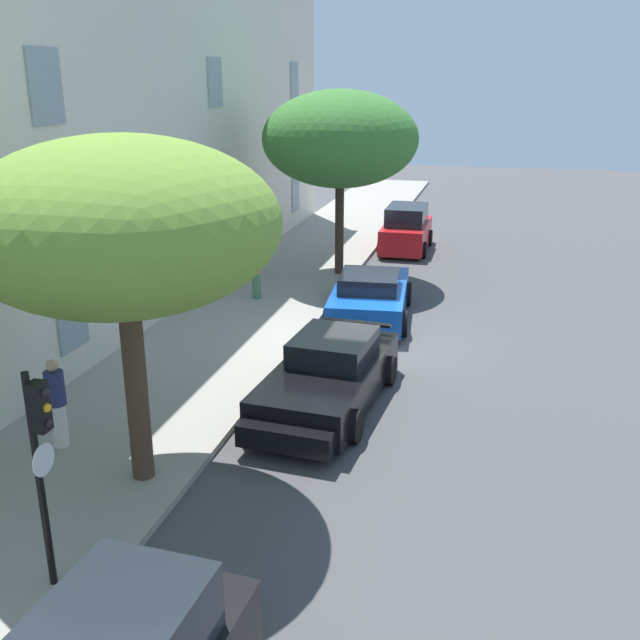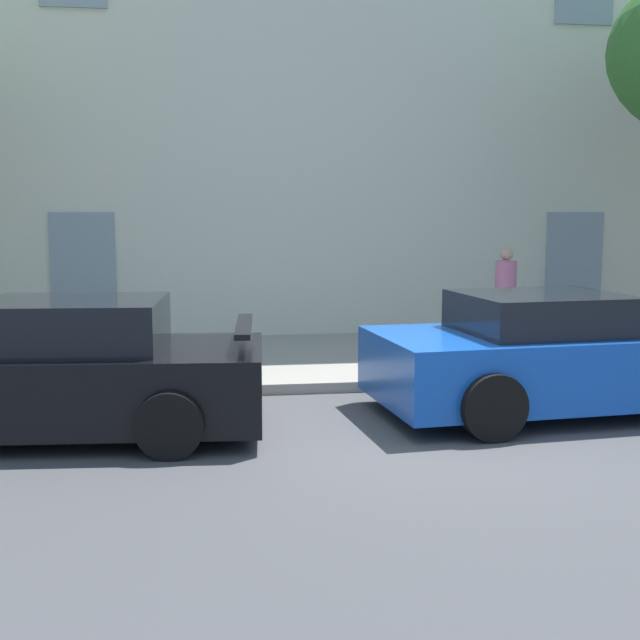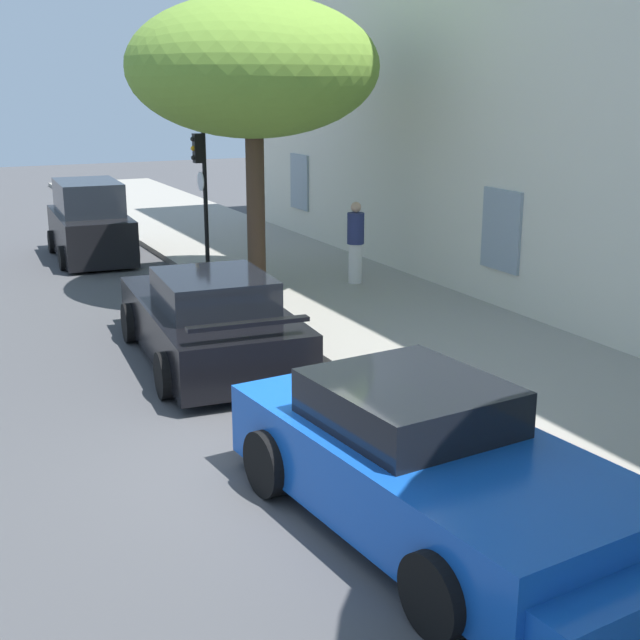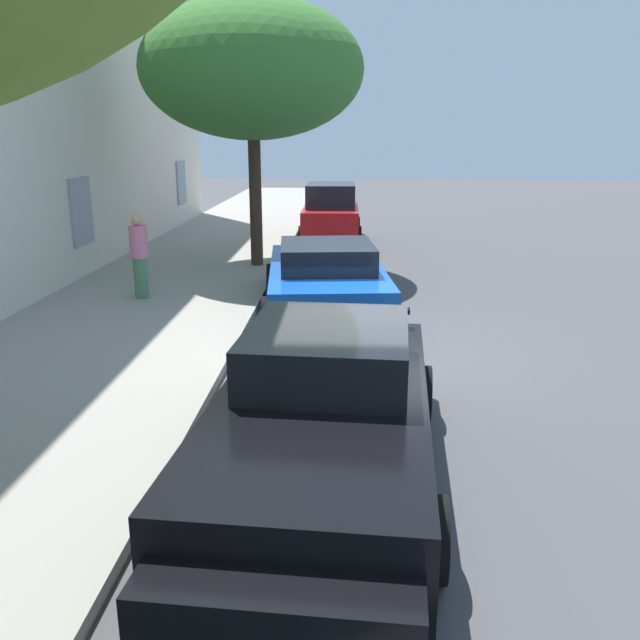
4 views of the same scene
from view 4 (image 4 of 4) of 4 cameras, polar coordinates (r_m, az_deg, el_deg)
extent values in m
plane|color=#444447|center=(10.59, 3.44, -2.21)|extent=(80.00, 80.00, 0.00)
cube|color=gray|center=(11.27, -17.82, -1.48)|extent=(60.00, 4.32, 0.14)
cube|color=#8C99A3|center=(15.86, -20.03, 8.85)|extent=(1.10, 0.06, 1.50)
cube|color=#8C99A3|center=(24.39, -11.97, 11.60)|extent=(1.10, 0.06, 1.50)
cube|color=#8C99A3|center=(24.55, -12.67, 23.05)|extent=(1.10, 0.06, 1.50)
cube|color=black|center=(6.49, 0.32, -9.11)|extent=(4.82, 2.32, 0.77)
cube|color=black|center=(6.57, 0.68, -2.71)|extent=(1.99, 1.71, 0.52)
cube|color=black|center=(4.77, -2.72, -20.63)|extent=(1.54, 1.91, 0.43)
cube|color=black|center=(8.30, 2.04, 0.99)|extent=(0.28, 1.68, 0.06)
cylinder|color=black|center=(5.30, 9.61, -18.25)|extent=(0.68, 0.29, 0.67)
cylinder|color=black|center=(5.54, -12.15, -16.72)|extent=(0.68, 0.29, 0.67)
cylinder|color=black|center=(7.88, 8.74, -6.33)|extent=(0.68, 0.29, 0.67)
cylinder|color=black|center=(8.04, -5.51, -5.73)|extent=(0.68, 0.29, 0.67)
cube|color=#144CB2|center=(12.17, 0.50, 3.01)|extent=(4.71, 2.45, 0.78)
cube|color=black|center=(11.71, 0.60, 5.59)|extent=(1.96, 1.79, 0.45)
cube|color=#144CB2|center=(14.14, 0.04, 4.43)|extent=(1.53, 1.99, 0.43)
cylinder|color=black|center=(13.57, -4.13, 3.40)|extent=(0.74, 0.31, 0.72)
cylinder|color=black|center=(13.67, 4.42, 3.49)|extent=(0.74, 0.31, 0.72)
cylinder|color=black|center=(10.84, -4.44, 0.18)|extent=(0.74, 0.31, 0.72)
cylinder|color=black|center=(10.97, 6.22, 0.32)|extent=(0.74, 0.31, 0.72)
cube|color=red|center=(20.86, 0.95, 8.52)|extent=(3.83, 1.71, 0.97)
cube|color=#1E232B|center=(20.77, 0.96, 10.82)|extent=(2.30, 1.50, 0.71)
cylinder|color=black|center=(19.77, 3.32, 7.24)|extent=(0.64, 0.21, 0.64)
cylinder|color=black|center=(19.81, -1.58, 7.27)|extent=(0.64, 0.21, 0.64)
cylinder|color=black|center=(22.03, 3.21, 8.13)|extent=(0.64, 0.21, 0.64)
cylinder|color=black|center=(22.07, -1.20, 8.17)|extent=(0.64, 0.21, 0.64)
cylinder|color=#38281E|center=(16.25, -5.63, 10.83)|extent=(0.30, 0.30, 3.46)
ellipsoid|color=#38722D|center=(16.25, -5.92, 20.85)|extent=(5.17, 5.17, 3.17)
cylinder|color=#4C7F59|center=(13.44, -15.29, 3.55)|extent=(0.36, 0.36, 0.81)
cylinder|color=pink|center=(13.31, -15.52, 6.56)|extent=(0.45, 0.45, 0.62)
sphere|color=tan|center=(13.25, -15.66, 8.40)|extent=(0.22, 0.22, 0.22)
camera|label=1|loc=(9.18, 162.66, 6.75)|focal=40.76mm
camera|label=2|loc=(11.61, 51.89, 5.40)|focal=46.52mm
camera|label=3|loc=(18.67, 15.23, 18.22)|focal=48.14mm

